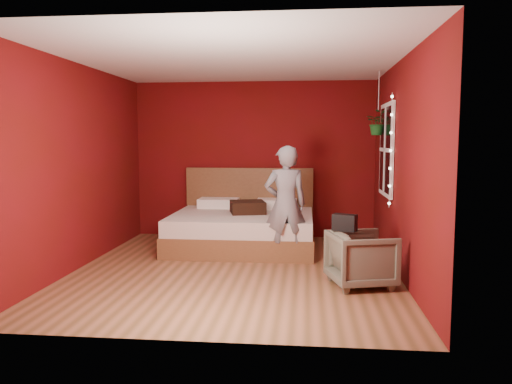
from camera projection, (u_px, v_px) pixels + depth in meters
name	position (u px, v px, depth m)	size (l,w,h in m)	color
floor	(235.00, 270.00, 6.29)	(4.50, 4.50, 0.00)	#95593B
room_walls	(235.00, 136.00, 6.11)	(4.04, 4.54, 2.62)	#610A10
window	(386.00, 150.00, 6.82)	(0.05, 0.97, 1.27)	white
fairy_lights	(391.00, 151.00, 6.31)	(0.04, 0.04, 1.45)	silver
bed	(244.00, 227.00, 7.65)	(2.12, 1.81, 1.17)	brown
person	(286.00, 204.00, 6.64)	(0.57, 0.37, 1.56)	gray
armchair	(361.00, 259.00, 5.58)	(0.66, 0.68, 0.62)	#64624F
handbag	(345.00, 223.00, 5.61)	(0.26, 0.13, 0.19)	black
throw_pillow	(248.00, 207.00, 7.55)	(0.50, 0.50, 0.18)	black
hanging_plant	(378.00, 123.00, 7.04)	(0.37, 0.34, 0.90)	silver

